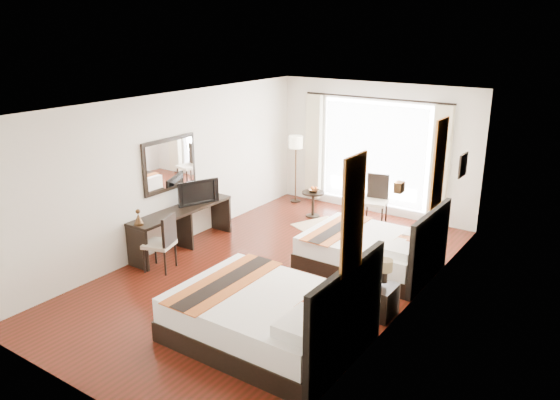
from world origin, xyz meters
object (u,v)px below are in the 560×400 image
Objects in this scene: table_lamp at (385,267)px; floor_lamp at (296,147)px; vase at (377,282)px; television at (197,191)px; bed_near at (271,316)px; desk_chair at (161,253)px; nightstand at (380,301)px; bed_far at (373,250)px; side_table at (313,204)px; console_desk at (183,228)px; window_chair at (375,210)px; fruit_bowl at (314,191)px.

floor_lamp reaches higher than table_lamp.
vase is 0.16× the size of television.
bed_near is 6.98× the size of table_lamp.
bed_near is at bearing 147.41° from desk_chair.
vase is 5.39m from floor_lamp.
nightstand is 0.49× the size of desk_chair.
floor_lamp is at bearing 119.70° from bed_near.
bed_far is at bearing 120.41° from table_lamp.
side_table is (0.73, 3.69, -0.02)m from desk_chair.
console_desk reaches higher than vase.
console_desk is at bearing -93.77° from floor_lamp.
floor_lamp reaches higher than window_chair.
nightstand is 3.73m from window_chair.
fruit_bowl is (1.09, 2.39, -0.41)m from television.
vase is at bearing -45.05° from floor_lamp.
fruit_bowl is (-2.00, 4.40, 0.23)m from bed_near.
floor_lamp reaches higher than side_table.
floor_lamp is 2.38m from window_chair.
bed_near is 4.84m from fruit_bowl.
side_table is at bearing 134.06° from nightstand.
floor_lamp reaches higher than fruit_bowl.
console_desk is 1.43× the size of floor_lamp.
bed_far is at bearing -162.14° from desk_chair.
bed_far reaches higher than side_table.
bed_near is 2.84m from desk_chair.
desk_chair is at bearing -101.46° from fruit_bowl.
television is (0.02, 0.40, 0.61)m from console_desk.
vase is at bearing 55.21° from bed_near.
floor_lamp is (-2.89, 5.06, 0.95)m from bed_near.
side_table is (-2.93, 3.03, 0.05)m from nightstand.
nightstand is (0.91, 1.38, -0.12)m from bed_near.
fruit_bowl reaches higher than side_table.
desk_chair is 1.77× the size of side_table.
desk_chair is 0.95× the size of window_chair.
bed_near is 3.51m from console_desk.
window_chair is at bearing 52.69° from console_desk.
bed_far is at bearing 12.40° from window_chair.
bed_near is at bearing -65.52° from fruit_bowl.
table_lamp is at bearing 173.06° from desk_chair.
fruit_bowl is (-2.13, 1.61, 0.27)m from bed_far.
bed_near is 1.12× the size of bed_far.
television is (-4.00, 0.63, 0.76)m from nightstand.
window_chair reaches higher than desk_chair.
bed_far is at bearing 20.03° from console_desk.
desk_chair is at bearing 165.35° from bed_near.
bed_near is 4.85m from side_table.
desk_chair is at bearing -169.72° from nightstand.
console_desk is at bearing -159.97° from bed_far.
table_lamp is at bearing -74.51° from television.
bed_near is 1.57m from vase.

